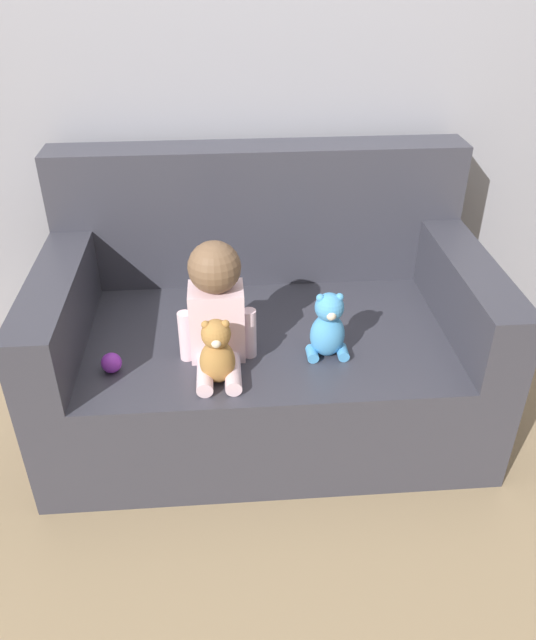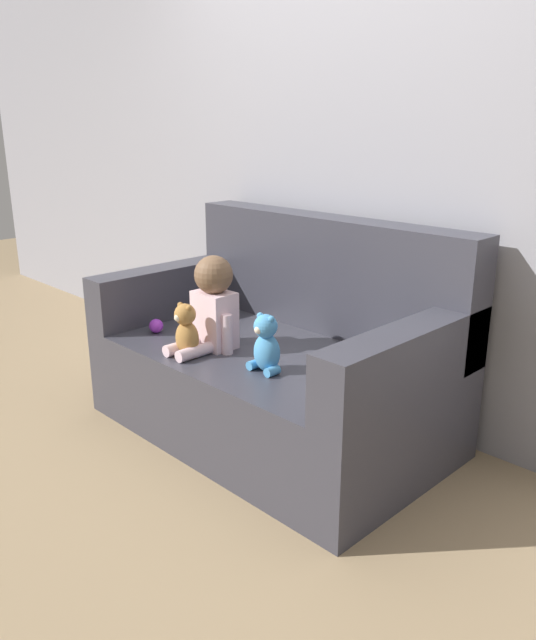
{
  "view_description": "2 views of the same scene",
  "coord_description": "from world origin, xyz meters",
  "px_view_note": "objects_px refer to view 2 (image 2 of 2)",
  "views": [
    {
      "loc": [
        -0.14,
        -1.96,
        1.7
      ],
      "look_at": [
        -0.0,
        -0.14,
        0.53
      ],
      "focal_mm": 35.0,
      "sensor_mm": 36.0,
      "label": 1
    },
    {
      "loc": [
        1.91,
        -1.89,
        1.41
      ],
      "look_at": [
        0.06,
        -0.07,
        0.58
      ],
      "focal_mm": 35.0,
      "sensor_mm": 36.0,
      "label": 2
    }
  ],
  "objects_px": {
    "teddy_bear_brown": "(186,331)",
    "couch": "(280,362)",
    "plush_toy_side": "(266,345)",
    "toy_ball": "(156,326)",
    "person_baby": "(212,305)"
  },
  "relations": [
    {
      "from": "couch",
      "to": "plush_toy_side",
      "type": "xyz_separation_m",
      "value": [
        0.2,
        -0.29,
        0.21
      ]
    },
    {
      "from": "couch",
      "to": "plush_toy_side",
      "type": "bearing_deg",
      "value": -55.48
    },
    {
      "from": "person_baby",
      "to": "teddy_bear_brown",
      "type": "bearing_deg",
      "value": -91.03
    },
    {
      "from": "person_baby",
      "to": "couch",
      "type": "bearing_deg",
      "value": 55.6
    },
    {
      "from": "couch",
      "to": "teddy_bear_brown",
      "type": "distance_m",
      "value": 0.49
    },
    {
      "from": "couch",
      "to": "person_baby",
      "type": "relative_size",
      "value": 3.81
    },
    {
      "from": "couch",
      "to": "person_baby",
      "type": "bearing_deg",
      "value": -124.4
    },
    {
      "from": "plush_toy_side",
      "to": "toy_ball",
      "type": "relative_size",
      "value": 3.59
    },
    {
      "from": "couch",
      "to": "plush_toy_side",
      "type": "distance_m",
      "value": 0.41
    },
    {
      "from": "teddy_bear_brown",
      "to": "plush_toy_side",
      "type": "bearing_deg",
      "value": 17.71
    },
    {
      "from": "person_baby",
      "to": "plush_toy_side",
      "type": "distance_m",
      "value": 0.38
    },
    {
      "from": "person_baby",
      "to": "toy_ball",
      "type": "relative_size",
      "value": 6.17
    },
    {
      "from": "person_baby",
      "to": "toy_ball",
      "type": "height_order",
      "value": "person_baby"
    },
    {
      "from": "teddy_bear_brown",
      "to": "toy_ball",
      "type": "relative_size",
      "value": 3.46
    },
    {
      "from": "teddy_bear_brown",
      "to": "couch",
      "type": "bearing_deg",
      "value": 66.12
    }
  ]
}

